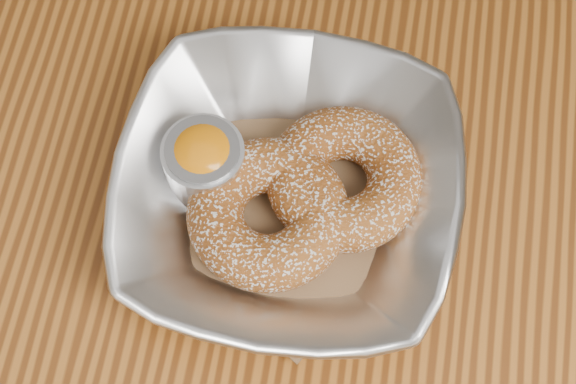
% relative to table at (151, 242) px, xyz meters
% --- Properties ---
extents(table, '(1.20, 0.80, 0.75)m').
position_rel_table_xyz_m(table, '(0.00, 0.00, 0.00)').
color(table, brown).
rests_on(table, ground_plane).
extents(serving_bowl, '(0.21, 0.21, 0.05)m').
position_rel_table_xyz_m(serving_bowl, '(0.10, 0.00, 0.12)').
color(serving_bowl, silver).
rests_on(serving_bowl, table).
extents(parchment, '(0.20, 0.20, 0.00)m').
position_rel_table_xyz_m(parchment, '(0.10, 0.00, 0.11)').
color(parchment, brown).
rests_on(parchment, table).
extents(donut_back, '(0.12, 0.12, 0.03)m').
position_rel_table_xyz_m(donut_back, '(0.14, 0.02, 0.13)').
color(donut_back, brown).
rests_on(donut_back, parchment).
extents(donut_front, '(0.13, 0.13, 0.04)m').
position_rel_table_xyz_m(donut_front, '(0.09, -0.01, 0.13)').
color(donut_front, brown).
rests_on(donut_front, parchment).
extents(ramekin, '(0.05, 0.05, 0.05)m').
position_rel_table_xyz_m(ramekin, '(0.05, 0.01, 0.13)').
color(ramekin, silver).
rests_on(ramekin, table).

